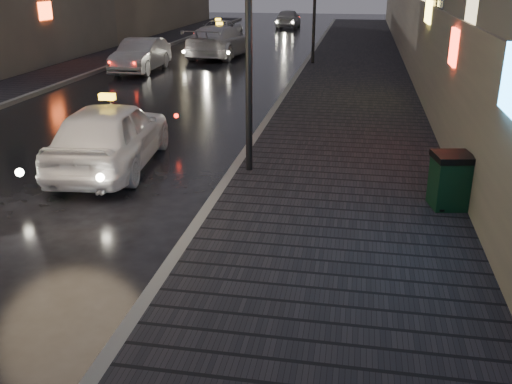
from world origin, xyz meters
TOP-DOWN VIEW (x-y plane):
  - ground at (0.00, 0.00)m, footprint 120.00×120.00m
  - sidewalk at (3.90, 21.00)m, footprint 4.60×58.00m
  - curb at (1.50, 21.00)m, footprint 0.20×58.00m
  - sidewalk_far at (-8.70, 21.00)m, footprint 2.40×58.00m
  - curb_far at (-7.40, 21.00)m, footprint 0.20×58.00m
  - lamp_near at (1.85, 6.00)m, footprint 0.36×0.36m
  - trash_bin at (5.80, 4.58)m, footprint 0.77×0.77m
  - taxi_near at (-1.30, 6.02)m, footprint 2.29×4.72m
  - car_left_mid at (-5.57, 19.05)m, footprint 1.62×4.37m
  - taxi_mid at (-3.20, 24.20)m, footprint 2.88×5.86m
  - taxi_far at (-5.00, 31.23)m, footprint 2.43×4.86m
  - car_far at (-1.82, 41.80)m, footprint 1.79×4.33m

SIDE VIEW (x-z plane):
  - ground at x=0.00m, z-range 0.00..0.00m
  - sidewalk at x=3.90m, z-range 0.00..0.15m
  - curb at x=1.50m, z-range 0.00..0.15m
  - sidewalk_far at x=-8.70m, z-range 0.00..0.15m
  - curb_far at x=-7.40m, z-range 0.00..0.15m
  - trash_bin at x=5.80m, z-range 0.16..1.16m
  - taxi_far at x=-5.00m, z-range 0.00..1.32m
  - car_left_mid at x=-5.57m, z-range 0.00..1.43m
  - car_far at x=-1.82m, z-range 0.00..1.47m
  - taxi_near at x=-1.30m, z-range 0.00..1.55m
  - taxi_mid at x=-3.20m, z-range 0.00..1.64m
  - lamp_near at x=1.85m, z-range 0.85..6.13m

